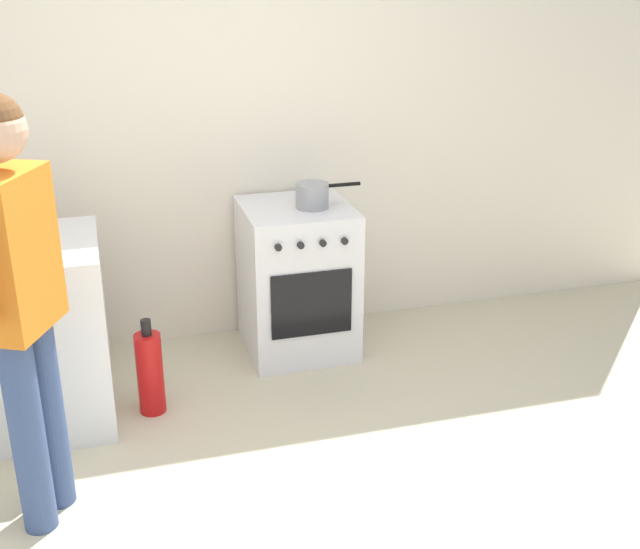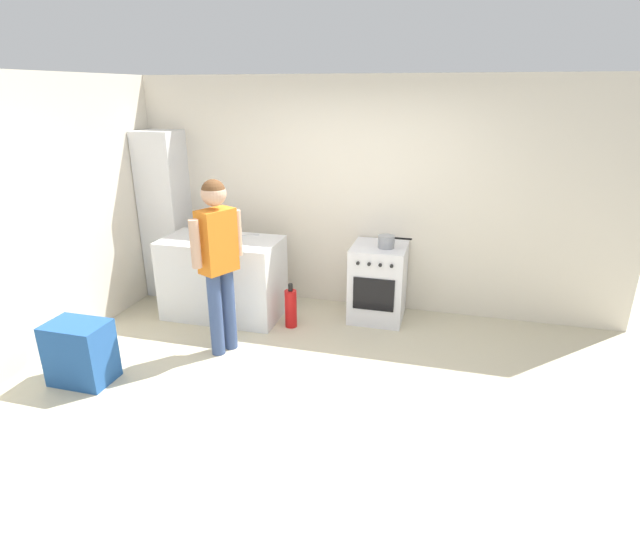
% 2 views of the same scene
% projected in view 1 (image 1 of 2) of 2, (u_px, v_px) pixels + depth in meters
% --- Properties ---
extents(ground_plane, '(8.00, 8.00, 0.00)m').
position_uv_depth(ground_plane, '(312.00, 534.00, 3.15)').
color(ground_plane, beige).
extents(back_wall, '(6.00, 0.10, 2.60)m').
position_uv_depth(back_wall, '(217.00, 114.00, 4.41)').
color(back_wall, silver).
rests_on(back_wall, ground).
extents(oven_left, '(0.59, 0.62, 0.85)m').
position_uv_depth(oven_left, '(297.00, 279.00, 4.49)').
color(oven_left, silver).
rests_on(oven_left, ground).
extents(pot, '(0.36, 0.18, 0.13)m').
position_uv_depth(pot, '(313.00, 195.00, 4.29)').
color(pot, gray).
rests_on(pot, oven_left).
extents(person, '(0.33, 0.52, 1.70)m').
position_uv_depth(person, '(16.00, 280.00, 2.89)').
color(person, '#384C7A').
rests_on(person, ground).
extents(fire_extinguisher, '(0.13, 0.13, 0.50)m').
position_uv_depth(fire_extinguisher, '(150.00, 372.00, 3.92)').
color(fire_extinguisher, red).
rests_on(fire_extinguisher, ground).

